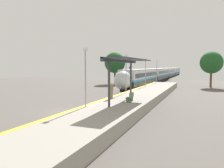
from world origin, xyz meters
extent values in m
plane|color=#56514C|center=(0.00, 0.00, 0.00)|extent=(120.00, 120.00, 0.00)
cube|color=slate|center=(-0.72, 0.00, 0.07)|extent=(0.08, 90.00, 0.15)
cube|color=slate|center=(0.72, 0.00, 0.07)|extent=(0.08, 90.00, 0.15)
cube|color=black|center=(0.00, 25.95, 0.61)|extent=(2.52, 18.94, 0.79)
cube|color=#28282D|center=(0.00, 25.95, 1.47)|extent=(2.87, 20.59, 0.93)
cube|color=#198CBF|center=(0.00, 25.95, 2.10)|extent=(2.88, 20.59, 0.32)
cube|color=#B2B7BC|center=(0.00, 25.95, 2.96)|extent=(2.87, 20.59, 1.41)
cube|color=black|center=(0.00, 25.95, 2.89)|extent=(2.90, 18.94, 0.78)
cube|color=#9E9EA3|center=(0.00, 25.95, 3.82)|extent=(2.58, 20.59, 0.30)
cylinder|color=black|center=(-0.72, 18.46, 0.45)|extent=(0.12, 0.90, 0.90)
cylinder|color=black|center=(0.72, 18.46, 0.45)|extent=(0.12, 0.90, 0.90)
cylinder|color=black|center=(-0.72, 20.66, 0.45)|extent=(0.12, 0.90, 0.90)
cylinder|color=black|center=(0.72, 20.66, 0.45)|extent=(0.12, 0.90, 0.90)
cylinder|color=black|center=(-0.72, 31.23, 0.45)|extent=(0.12, 0.90, 0.90)
cylinder|color=black|center=(0.72, 31.23, 0.45)|extent=(0.12, 0.90, 0.90)
cylinder|color=black|center=(-0.72, 33.43, 0.45)|extent=(0.12, 0.90, 0.90)
cylinder|color=black|center=(0.72, 33.43, 0.45)|extent=(0.12, 0.90, 0.90)
ellipsoid|color=#B2B7BC|center=(0.00, 14.51, 2.34)|extent=(2.75, 3.43, 2.93)
ellipsoid|color=black|center=(0.00, 14.08, 2.82)|extent=(2.01, 2.00, 1.49)
sphere|color=#F9F4CC|center=(0.00, 13.22, 1.26)|extent=(0.24, 0.24, 0.24)
cube|color=black|center=(0.00, 47.34, 0.61)|extent=(2.52, 18.94, 0.79)
cube|color=#28282D|center=(0.00, 47.34, 1.47)|extent=(2.87, 20.59, 0.93)
cube|color=#198CBF|center=(0.00, 47.34, 2.10)|extent=(2.88, 20.59, 0.32)
cube|color=#B2B7BC|center=(0.00, 47.34, 2.96)|extent=(2.87, 20.59, 1.41)
cube|color=black|center=(0.00, 47.34, 2.89)|extent=(2.90, 18.94, 0.78)
cube|color=#9E9EA3|center=(0.00, 47.34, 3.82)|extent=(2.58, 20.59, 0.30)
cylinder|color=black|center=(-0.72, 39.86, 0.45)|extent=(0.12, 0.90, 0.90)
cylinder|color=black|center=(0.72, 39.86, 0.45)|extent=(0.12, 0.90, 0.90)
cylinder|color=black|center=(-0.72, 42.06, 0.45)|extent=(0.12, 0.90, 0.90)
cylinder|color=black|center=(0.72, 42.06, 0.45)|extent=(0.12, 0.90, 0.90)
cylinder|color=black|center=(-0.72, 52.62, 0.45)|extent=(0.12, 0.90, 0.90)
cylinder|color=black|center=(0.72, 52.62, 0.45)|extent=(0.12, 0.90, 0.90)
cylinder|color=black|center=(-0.72, 54.82, 0.45)|extent=(0.12, 0.90, 0.90)
cylinder|color=black|center=(0.72, 54.82, 0.45)|extent=(0.12, 0.90, 0.90)
cube|color=black|center=(0.00, 68.73, 0.61)|extent=(2.52, 18.94, 0.79)
cube|color=#28282D|center=(0.00, 68.73, 1.47)|extent=(2.87, 20.59, 0.93)
cube|color=#198CBF|center=(0.00, 68.73, 2.10)|extent=(2.88, 20.59, 0.32)
cube|color=#B2B7BC|center=(0.00, 68.73, 2.96)|extent=(2.87, 20.59, 1.41)
cube|color=black|center=(0.00, 68.73, 2.89)|extent=(2.90, 18.94, 0.78)
cube|color=#9E9EA3|center=(0.00, 68.73, 3.82)|extent=(2.58, 20.59, 0.30)
cylinder|color=black|center=(-0.72, 61.25, 0.45)|extent=(0.12, 0.90, 0.90)
cylinder|color=black|center=(0.72, 61.25, 0.45)|extent=(0.12, 0.90, 0.90)
cylinder|color=black|center=(-0.72, 63.45, 0.45)|extent=(0.12, 0.90, 0.90)
cylinder|color=black|center=(0.72, 63.45, 0.45)|extent=(0.12, 0.90, 0.90)
cylinder|color=black|center=(-0.72, 74.02, 0.45)|extent=(0.12, 0.90, 0.90)
cylinder|color=black|center=(0.72, 74.02, 0.45)|extent=(0.12, 0.90, 0.90)
cylinder|color=black|center=(-0.72, 76.22, 0.45)|extent=(0.12, 0.90, 0.90)
cylinder|color=black|center=(0.72, 76.22, 0.45)|extent=(0.12, 0.90, 0.90)
cube|color=black|center=(0.00, 90.12, 0.61)|extent=(2.52, 18.94, 0.79)
cube|color=#28282D|center=(0.00, 90.12, 1.47)|extent=(2.87, 20.59, 0.93)
cube|color=#198CBF|center=(0.00, 90.12, 2.10)|extent=(2.88, 20.59, 0.32)
cube|color=#B2B7BC|center=(0.00, 90.12, 2.96)|extent=(2.87, 20.59, 1.41)
cube|color=black|center=(0.00, 90.12, 2.89)|extent=(2.90, 18.94, 0.78)
cube|color=#9E9EA3|center=(0.00, 90.12, 3.82)|extent=(2.58, 20.59, 0.30)
cylinder|color=black|center=(-0.72, 82.64, 0.45)|extent=(0.12, 0.90, 0.90)
cylinder|color=black|center=(0.72, 82.64, 0.45)|extent=(0.12, 0.90, 0.90)
cylinder|color=black|center=(-0.72, 84.84, 0.45)|extent=(0.12, 0.90, 0.90)
cylinder|color=black|center=(0.72, 84.84, 0.45)|extent=(0.12, 0.90, 0.90)
cylinder|color=black|center=(-0.72, 95.41, 0.45)|extent=(0.12, 0.90, 0.90)
cylinder|color=black|center=(0.72, 95.41, 0.45)|extent=(0.12, 0.90, 0.90)
cylinder|color=black|center=(-0.72, 97.61, 0.45)|extent=(0.12, 0.90, 0.90)
cylinder|color=black|center=(0.72, 97.61, 0.45)|extent=(0.12, 0.90, 0.90)
cube|color=gray|center=(4.09, 0.00, 0.50)|extent=(4.97, 64.00, 1.01)
cube|color=yellow|center=(1.81, 0.00, 1.01)|extent=(0.40, 64.00, 0.01)
cube|color=#4C6B4C|center=(4.78, 2.15, 1.22)|extent=(0.36, 0.06, 0.42)
cube|color=#4C6B4C|center=(4.78, 3.24, 1.22)|extent=(0.36, 0.06, 0.42)
cube|color=#4C6B4C|center=(4.78, 2.69, 1.44)|extent=(0.44, 1.45, 0.03)
cube|color=#4C6B4C|center=(4.98, 2.69, 1.68)|extent=(0.04, 1.45, 0.44)
cube|color=#7F6647|center=(2.39, 3.79, 1.45)|extent=(0.28, 0.20, 0.87)
cube|color=#7F6647|center=(2.39, 3.79, 2.23)|extent=(0.36, 0.22, 0.69)
sphere|color=beige|center=(2.39, 3.79, 2.69)|extent=(0.24, 0.24, 0.24)
cylinder|color=#59595E|center=(-2.05, 24.85, 1.90)|extent=(0.14, 0.14, 3.79)
cube|color=black|center=(-2.05, 24.85, 4.14)|extent=(0.28, 0.20, 0.70)
sphere|color=black|center=(-2.05, 24.74, 4.31)|extent=(0.14, 0.14, 0.14)
sphere|color=red|center=(-2.05, 24.74, 3.97)|extent=(0.14, 0.14, 0.14)
cylinder|color=#9E9EA3|center=(2.13, -1.40, 3.40)|extent=(0.12, 0.12, 4.77)
cube|color=silver|center=(2.13, -1.40, 5.90)|extent=(0.36, 0.20, 0.24)
cylinder|color=#9E9EA3|center=(2.13, 9.58, 3.40)|extent=(0.12, 0.12, 4.77)
cube|color=silver|center=(2.13, 9.58, 5.90)|extent=(0.36, 0.20, 0.24)
cylinder|color=#9E9EA3|center=(2.13, 20.56, 3.40)|extent=(0.12, 0.12, 4.77)
cube|color=silver|center=(2.13, 20.56, 5.90)|extent=(0.36, 0.20, 0.24)
cylinder|color=#9E9EA3|center=(2.13, 31.54, 3.40)|extent=(0.12, 0.12, 4.77)
cube|color=silver|center=(2.13, 31.54, 5.90)|extent=(0.36, 0.20, 0.24)
cylinder|color=#333842|center=(4.03, -0.75, 2.97)|extent=(0.20, 0.20, 3.93)
cylinder|color=#333842|center=(4.03, 5.51, 2.97)|extent=(0.20, 0.20, 3.93)
cube|color=#333842|center=(4.03, 2.38, 5.03)|extent=(0.24, 9.26, 0.36)
cube|color=#333842|center=(4.93, 2.38, 5.15)|extent=(2.00, 9.26, 0.10)
cylinder|color=brown|center=(-9.49, 35.41, 1.67)|extent=(0.44, 0.44, 3.35)
sphere|color=#1E5123|center=(-9.49, 35.41, 5.52)|extent=(5.42, 5.42, 5.42)
cylinder|color=brown|center=(13.38, 34.21, 1.72)|extent=(0.44, 0.44, 3.45)
sphere|color=#1E5123|center=(13.38, 34.21, 5.37)|extent=(4.79, 4.79, 4.79)
camera|label=1|loc=(11.16, -17.72, 4.44)|focal=35.00mm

